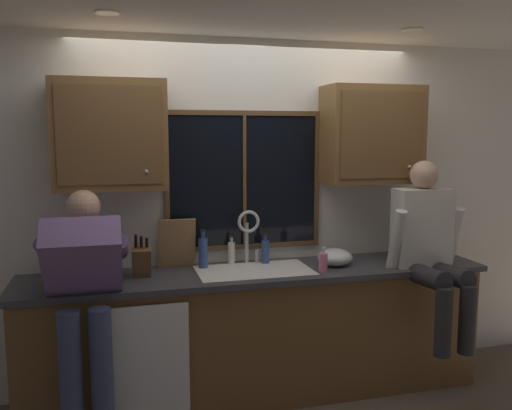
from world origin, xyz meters
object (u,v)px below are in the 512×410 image
Objects in this scene: person_standing at (85,290)px; bottle_amber_small at (203,252)px; mixing_bowl at (335,257)px; bottle_tall_clear at (265,251)px; knife_block at (141,261)px; person_sitting_on_counter at (429,243)px; bottle_green_glass at (232,252)px; soap_dispenser at (323,262)px; cutting_board at (177,243)px.

person_standing is 5.50× the size of bottle_amber_small.
bottle_tall_clear is at bearing 158.96° from mixing_bowl.
knife_block is at bearing -170.65° from bottle_tall_clear.
knife_block is 1.38m from mixing_bowl.
person_sitting_on_counter reaches higher than person_standing.
bottle_tall_clear is (-0.48, 0.18, 0.03)m from mixing_bowl.
knife_block is 0.68m from bottle_green_glass.
soap_dispenser is at bearing 4.92° from person_standing.
bottle_green_glass is at bearing 14.06° from bottle_amber_small.
mixing_bowl is (1.73, 0.29, 0.03)m from person_standing.
person_sitting_on_counter is at bearing -8.38° from soap_dispenser.
knife_block is 0.46m from bottle_amber_small.
person_sitting_on_counter is 3.48× the size of cutting_board.
person_standing is 0.92m from bottle_amber_small.
person_sitting_on_counter is at bearing -15.79° from bottle_amber_small.
bottle_tall_clear reaches higher than soap_dispenser.
mixing_bowl is 0.51m from bottle_tall_clear.
knife_block is at bearing 171.07° from soap_dispenser.
cutting_board reaches higher than soap_dispenser.
cutting_board is at bearing 158.92° from soap_dispenser.
bottle_green_glass is (-1.32, 0.49, -0.10)m from person_sitting_on_counter.
knife_block is 1.16× the size of bottle_amber_small.
soap_dispenser is 0.47m from bottle_tall_clear.
person_sitting_on_counter is (2.32, 0.02, 0.16)m from person_standing.
mixing_bowl is at bearing -10.02° from bottle_amber_small.
soap_dispenser is at bearing -134.81° from mixing_bowl.
cutting_board is at bearing -179.07° from bottle_green_glass.
bottle_green_glass is at bearing 162.98° from mixing_bowl.
person_sitting_on_counter reaches higher than bottle_green_glass.
soap_dispenser is at bearing 171.62° from person_sitting_on_counter.
knife_block is 1.27× the size of mixing_bowl.
knife_block is at bearing 43.08° from person_standing.
knife_block is 1.51× the size of bottle_green_glass.
cutting_board reaches higher than mixing_bowl.
mixing_bowl is (-0.60, 0.27, -0.13)m from person_sitting_on_counter.
cutting_board is 1.15m from mixing_bowl.
bottle_amber_small is (-0.22, -0.05, 0.03)m from bottle_green_glass.
cutting_board is at bearing 35.01° from knife_block.
person_standing is at bearing -136.92° from knife_block.
person_sitting_on_counter is 4.55× the size of bottle_amber_small.
person_standing reaches higher than knife_block.
bottle_green_glass is 0.77× the size of bottle_amber_small.
knife_block reaches higher than mixing_bowl.
soap_dispenser is 0.68m from bottle_green_glass.
bottle_tall_clear is (0.25, -0.04, 0.00)m from bottle_green_glass.
person_sitting_on_counter is at bearing -22.82° from bottle_tall_clear.
person_sitting_on_counter is at bearing -24.22° from mixing_bowl.
bottle_amber_small is (0.79, 0.46, 0.09)m from person_standing.
bottle_amber_small is (-0.46, -0.02, 0.02)m from bottle_tall_clear.
mixing_bowl is 1.19× the size of bottle_green_glass.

